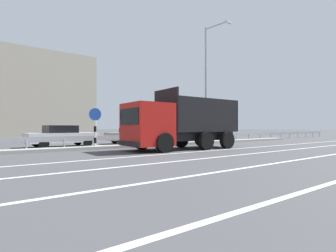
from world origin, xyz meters
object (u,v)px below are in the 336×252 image
(street_lamp_1, at_px, (208,79))
(parked_car_4, at_px, (136,135))
(dump_truck, at_px, (170,127))
(parked_car_3, at_px, (62,136))
(median_road_sign, at_px, (95,127))

(street_lamp_1, height_order, parked_car_4, street_lamp_1)
(dump_truck, bearing_deg, parked_car_3, 35.78)
(dump_truck, distance_m, street_lamp_1, 7.95)
(median_road_sign, relative_size, parked_car_4, 0.52)
(median_road_sign, height_order, parked_car_3, median_road_sign)
(street_lamp_1, relative_size, parked_car_4, 1.95)
(median_road_sign, height_order, parked_car_4, median_road_sign)
(parked_car_4, bearing_deg, street_lamp_1, 52.06)
(dump_truck, relative_size, parked_car_4, 1.53)
(street_lamp_1, relative_size, parked_car_3, 2.05)
(dump_truck, bearing_deg, street_lamp_1, -62.35)
(street_lamp_1, bearing_deg, parked_car_3, 161.55)
(street_lamp_1, height_order, parked_car_3, street_lamp_1)
(median_road_sign, xyz_separation_m, parked_car_3, (-1.06, 3.23, -0.64))
(dump_truck, distance_m, parked_car_4, 7.00)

